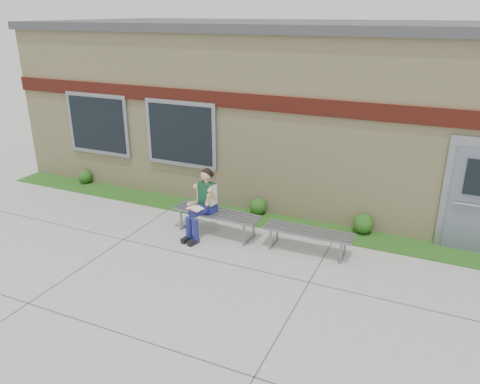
% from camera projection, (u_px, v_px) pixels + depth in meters
% --- Properties ---
extents(ground, '(80.00, 80.00, 0.00)m').
position_uv_depth(ground, '(246.00, 284.00, 8.17)').
color(ground, '#9E9E99').
rests_on(ground, ground).
extents(grass_strip, '(16.00, 0.80, 0.02)m').
position_uv_depth(grass_strip, '(293.00, 225.00, 10.37)').
color(grass_strip, '#205215').
rests_on(grass_strip, ground).
extents(school_building, '(16.20, 6.22, 4.20)m').
position_uv_depth(school_building, '(336.00, 105.00, 12.49)').
color(school_building, beige).
rests_on(school_building, ground).
extents(bench_left, '(1.96, 0.67, 0.50)m').
position_uv_depth(bench_left, '(217.00, 217.00, 9.90)').
color(bench_left, gray).
rests_on(bench_left, ground).
extents(bench_right, '(1.76, 0.49, 0.46)m').
position_uv_depth(bench_right, '(308.00, 235.00, 9.14)').
color(bench_right, gray).
rests_on(bench_right, ground).
extents(girl, '(0.54, 0.91, 1.46)m').
position_uv_depth(girl, '(203.00, 202.00, 9.66)').
color(girl, navy).
rests_on(girl, ground).
extents(shrub_west, '(0.37, 0.37, 0.37)m').
position_uv_depth(shrub_west, '(85.00, 176.00, 12.85)').
color(shrub_west, '#205215').
rests_on(shrub_west, grass_strip).
extents(shrub_mid, '(0.38, 0.38, 0.38)m').
position_uv_depth(shrub_mid, '(258.00, 206.00, 10.87)').
color(shrub_mid, '#205215').
rests_on(shrub_mid, grass_strip).
extents(shrub_east, '(0.43, 0.43, 0.43)m').
position_uv_depth(shrub_east, '(363.00, 224.00, 9.94)').
color(shrub_east, '#205215').
rests_on(shrub_east, grass_strip).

